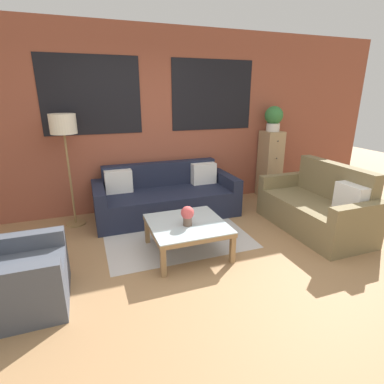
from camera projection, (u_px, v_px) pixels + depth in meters
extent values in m
plane|color=#9E754C|center=(218.00, 283.00, 3.03)|extent=(16.00, 16.00, 0.00)
cube|color=brown|center=(156.00, 122.00, 4.77)|extent=(8.40, 0.08, 2.80)
cube|color=black|center=(92.00, 96.00, 4.29)|extent=(1.40, 0.01, 1.10)
cube|color=black|center=(213.00, 95.00, 4.91)|extent=(1.40, 0.01, 1.10)
cube|color=#BCB7B2|center=(174.00, 233.00, 4.13)|extent=(1.87, 1.55, 0.00)
cube|color=#1E2338|center=(169.00, 205.00, 4.59)|extent=(1.84, 0.72, 0.40)
cube|color=#1E2338|center=(161.00, 185.00, 4.92)|extent=(1.84, 0.16, 0.78)
cube|color=#1E2338|center=(100.00, 206.00, 4.31)|extent=(0.16, 0.88, 0.58)
cube|color=#1E2338|center=(225.00, 191.00, 4.96)|extent=(0.16, 0.88, 0.58)
cube|color=white|center=(119.00, 182.00, 4.50)|extent=(0.40, 0.16, 0.34)
cube|color=white|center=(204.00, 174.00, 4.95)|extent=(0.40, 0.16, 0.34)
cube|color=olive|center=(308.00, 216.00, 4.17)|extent=(0.64, 1.30, 0.42)
cube|color=olive|center=(333.00, 196.00, 4.22)|extent=(0.16, 1.30, 0.92)
cube|color=olive|center=(282.00, 193.00, 4.81)|extent=(0.80, 0.14, 0.62)
cube|color=olive|center=(356.00, 229.00, 3.52)|extent=(0.80, 0.14, 0.62)
cube|color=white|center=(351.00, 198.00, 3.74)|extent=(0.16, 0.40, 0.34)
cube|color=#474C56|center=(29.00, 284.00, 2.69)|extent=(0.64, 0.51, 0.40)
cube|color=#474C56|center=(10.00, 301.00, 2.35)|extent=(0.80, 0.14, 0.56)
cube|color=#474C56|center=(23.00, 260.00, 2.93)|extent=(0.80, 0.14, 0.56)
cube|color=silver|center=(187.00, 223.00, 3.53)|extent=(0.88, 0.88, 0.01)
cube|color=#99754C|center=(200.00, 241.00, 3.17)|extent=(0.88, 0.05, 0.05)
cube|color=#99754C|center=(177.00, 213.00, 3.90)|extent=(0.88, 0.05, 0.05)
cube|color=#99754C|center=(153.00, 231.00, 3.40)|extent=(0.05, 0.88, 0.05)
cube|color=#99754C|center=(219.00, 221.00, 3.67)|extent=(0.05, 0.88, 0.05)
cube|color=#99754C|center=(163.00, 261.00, 3.10)|extent=(0.05, 0.06, 0.37)
cube|color=#99754C|center=(233.00, 248.00, 3.36)|extent=(0.06, 0.06, 0.37)
cube|color=#99754C|center=(147.00, 229.00, 3.81)|extent=(0.05, 0.06, 0.37)
cube|color=#99754C|center=(205.00, 220.00, 4.07)|extent=(0.06, 0.06, 0.37)
cylinder|color=olive|center=(76.00, 223.00, 4.42)|extent=(0.28, 0.28, 0.02)
cylinder|color=olive|center=(70.00, 180.00, 4.21)|extent=(0.03, 0.03, 1.30)
cylinder|color=beige|center=(63.00, 124.00, 3.96)|extent=(0.34, 0.34, 0.26)
cube|color=tan|center=(270.00, 164.00, 5.45)|extent=(0.33, 0.36, 1.20)
sphere|color=#38332D|center=(278.00, 141.00, 5.14)|extent=(0.02, 0.02, 0.02)
sphere|color=#38332D|center=(276.00, 158.00, 5.24)|extent=(0.02, 0.02, 0.02)
sphere|color=#38332D|center=(275.00, 175.00, 5.33)|extent=(0.02, 0.02, 0.02)
sphere|color=#38332D|center=(274.00, 191.00, 5.43)|extent=(0.02, 0.02, 0.02)
cylinder|color=silver|center=(273.00, 127.00, 5.24)|extent=(0.23, 0.23, 0.14)
sphere|color=#387A3D|center=(274.00, 115.00, 5.17)|extent=(0.31, 0.31, 0.31)
cylinder|color=brown|center=(188.00, 221.00, 3.44)|extent=(0.10, 0.10, 0.10)
sphere|color=#CC4C4C|center=(187.00, 213.00, 3.41)|extent=(0.15, 0.15, 0.15)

